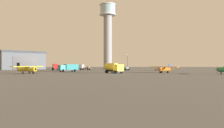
{
  "coord_description": "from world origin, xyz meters",
  "views": [
    {
      "loc": [
        3.47,
        -59.16,
        2.52
      ],
      "look_at": [
        -0.14,
        21.07,
        2.82
      ],
      "focal_mm": 34.01,
      "sensor_mm": 36.0,
      "label": 1
    }
  ],
  "objects_px": {
    "car_orange": "(159,69)",
    "truck_fuel_tanker_yellow": "(113,68)",
    "truck_fuel_tanker_red": "(55,67)",
    "car_black": "(126,69)",
    "airplane_yellow": "(27,69)",
    "truck_flatbed_silver": "(84,67)",
    "truck_box_teal": "(69,68)",
    "airplane_orange": "(165,69)",
    "traffic_cone_near_left": "(118,71)",
    "control_tower": "(108,29)",
    "light_post_east": "(127,61)"
  },
  "relations": [
    {
      "from": "car_orange",
      "to": "truck_fuel_tanker_yellow",
      "type": "bearing_deg",
      "value": 1.62
    },
    {
      "from": "truck_fuel_tanker_red",
      "to": "car_black",
      "type": "distance_m",
      "value": 31.79
    },
    {
      "from": "truck_fuel_tanker_red",
      "to": "truck_fuel_tanker_yellow",
      "type": "distance_m",
      "value": 42.16
    },
    {
      "from": "truck_fuel_tanker_yellow",
      "to": "car_black",
      "type": "distance_m",
      "value": 32.67
    },
    {
      "from": "airplane_yellow",
      "to": "truck_flatbed_silver",
      "type": "relative_size",
      "value": 1.66
    },
    {
      "from": "truck_box_teal",
      "to": "truck_flatbed_silver",
      "type": "bearing_deg",
      "value": -134.43
    },
    {
      "from": "airplane_orange",
      "to": "car_orange",
      "type": "height_order",
      "value": "airplane_orange"
    },
    {
      "from": "traffic_cone_near_left",
      "to": "airplane_orange",
      "type": "bearing_deg",
      "value": -16.94
    },
    {
      "from": "control_tower",
      "to": "airplane_yellow",
      "type": "height_order",
      "value": "control_tower"
    },
    {
      "from": "truck_fuel_tanker_red",
      "to": "car_black",
      "type": "bearing_deg",
      "value": -108.91
    },
    {
      "from": "truck_box_teal",
      "to": "control_tower",
      "type": "bearing_deg",
      "value": -148.61
    },
    {
      "from": "truck_flatbed_silver",
      "to": "truck_fuel_tanker_yellow",
      "type": "distance_m",
      "value": 41.0
    },
    {
      "from": "car_orange",
      "to": "truck_box_teal",
      "type": "bearing_deg",
      "value": -29.8
    },
    {
      "from": "control_tower",
      "to": "traffic_cone_near_left",
      "type": "distance_m",
      "value": 49.13
    },
    {
      "from": "truck_fuel_tanker_red",
      "to": "truck_fuel_tanker_yellow",
      "type": "xyz_separation_m",
      "value": [
        27.49,
        -31.96,
        -0.03
      ]
    },
    {
      "from": "airplane_yellow",
      "to": "traffic_cone_near_left",
      "type": "height_order",
      "value": "airplane_yellow"
    },
    {
      "from": "car_black",
      "to": "car_orange",
      "type": "relative_size",
      "value": 1.02
    },
    {
      "from": "truck_fuel_tanker_red",
      "to": "airplane_yellow",
      "type": "bearing_deg",
      "value": 165.15
    },
    {
      "from": "truck_box_teal",
      "to": "car_orange",
      "type": "relative_size",
      "value": 1.42
    },
    {
      "from": "airplane_orange",
      "to": "truck_box_teal",
      "type": "relative_size",
      "value": 1.19
    },
    {
      "from": "control_tower",
      "to": "light_post_east",
      "type": "bearing_deg",
      "value": -51.32
    },
    {
      "from": "light_post_east",
      "to": "traffic_cone_near_left",
      "type": "relative_size",
      "value": 13.05
    },
    {
      "from": "control_tower",
      "to": "truck_fuel_tanker_red",
      "type": "bearing_deg",
      "value": -138.2
    },
    {
      "from": "airplane_yellow",
      "to": "truck_box_teal",
      "type": "height_order",
      "value": "airplane_yellow"
    },
    {
      "from": "airplane_yellow",
      "to": "truck_box_teal",
      "type": "distance_m",
      "value": 18.14
    },
    {
      "from": "truck_fuel_tanker_yellow",
      "to": "traffic_cone_near_left",
      "type": "distance_m",
      "value": 8.52
    },
    {
      "from": "airplane_orange",
      "to": "truck_fuel_tanker_red",
      "type": "height_order",
      "value": "truck_fuel_tanker_red"
    },
    {
      "from": "control_tower",
      "to": "airplane_orange",
      "type": "height_order",
      "value": "control_tower"
    },
    {
      "from": "airplane_yellow",
      "to": "truck_fuel_tanker_red",
      "type": "distance_m",
      "value": 35.61
    },
    {
      "from": "airplane_yellow",
      "to": "truck_flatbed_silver",
      "type": "bearing_deg",
      "value": 102.39
    },
    {
      "from": "truck_flatbed_silver",
      "to": "truck_box_teal",
      "type": "bearing_deg",
      "value": 102.77
    },
    {
      "from": "truck_flatbed_silver",
      "to": "car_black",
      "type": "distance_m",
      "value": 20.68
    },
    {
      "from": "airplane_yellow",
      "to": "truck_box_teal",
      "type": "bearing_deg",
      "value": 88.72
    },
    {
      "from": "airplane_orange",
      "to": "truck_flatbed_silver",
      "type": "relative_size",
      "value": 1.29
    },
    {
      "from": "control_tower",
      "to": "truck_fuel_tanker_yellow",
      "type": "xyz_separation_m",
      "value": [
        5.09,
        -51.99,
        -20.12
      ]
    },
    {
      "from": "control_tower",
      "to": "car_black",
      "type": "height_order",
      "value": "control_tower"
    },
    {
      "from": "car_orange",
      "to": "light_post_east",
      "type": "bearing_deg",
      "value": -87.25
    },
    {
      "from": "control_tower",
      "to": "truck_flatbed_silver",
      "type": "relative_size",
      "value": 6.32
    },
    {
      "from": "car_black",
      "to": "traffic_cone_near_left",
      "type": "xyz_separation_m",
      "value": [
        -2.95,
        -24.08,
        -0.46
      ]
    },
    {
      "from": "control_tower",
      "to": "airplane_yellow",
      "type": "relative_size",
      "value": 3.82
    },
    {
      "from": "airplane_orange",
      "to": "truck_fuel_tanker_yellow",
      "type": "distance_m",
      "value": 16.2
    },
    {
      "from": "airplane_yellow",
      "to": "airplane_orange",
      "type": "height_order",
      "value": "airplane_yellow"
    },
    {
      "from": "truck_fuel_tanker_red",
      "to": "truck_fuel_tanker_yellow",
      "type": "bearing_deg",
      "value": -158.96
    },
    {
      "from": "truck_fuel_tanker_red",
      "to": "car_black",
      "type": "height_order",
      "value": "truck_fuel_tanker_red"
    },
    {
      "from": "control_tower",
      "to": "car_black",
      "type": "xyz_separation_m",
      "value": [
        9.36,
        -19.61,
        -21.07
      ]
    },
    {
      "from": "control_tower",
      "to": "airplane_orange",
      "type": "relative_size",
      "value": 4.88
    },
    {
      "from": "truck_box_teal",
      "to": "car_black",
      "type": "distance_m",
      "value": 28.64
    },
    {
      "from": "truck_flatbed_silver",
      "to": "truck_fuel_tanker_red",
      "type": "bearing_deg",
      "value": 41.59
    },
    {
      "from": "light_post_east",
      "to": "car_orange",
      "type": "bearing_deg",
      "value": -29.88
    },
    {
      "from": "control_tower",
      "to": "car_black",
      "type": "relative_size",
      "value": 8.08
    }
  ]
}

